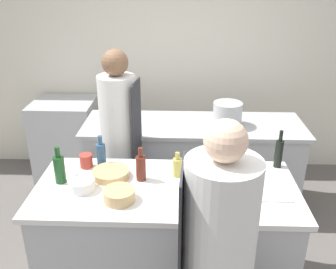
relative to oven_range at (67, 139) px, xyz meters
name	(u,v)px	position (x,y,z in m)	size (l,w,h in m)	color
wall_back	(174,55)	(1.27, 0.36, 0.94)	(8.00, 0.06, 2.80)	silver
prep_counter	(166,239)	(1.27, -1.77, 0.00)	(1.86, 0.83, 0.92)	#B7BABC
pass_counter	(192,164)	(1.49, -0.58, 0.00)	(2.19, 0.71, 0.92)	#B7BABC
oven_range	(67,139)	(0.00, 0.00, 0.00)	(0.70, 0.62, 0.93)	#B7BABC
chef_at_prep_near	(217,265)	(1.57, -2.44, 0.38)	(0.41, 0.39, 1.70)	black
chef_at_stove	(120,145)	(0.83, -1.03, 0.42)	(0.35, 0.33, 1.74)	black
bottle_olive_oil	(101,154)	(0.76, -1.47, 0.55)	(0.07, 0.07, 0.25)	#2D5175
bottle_vinegar	(216,152)	(1.64, -1.46, 0.58)	(0.08, 0.08, 0.31)	silver
bottle_wine	(279,153)	(2.12, -1.44, 0.57)	(0.06, 0.06, 0.30)	black
bottle_cooking_oil	(141,167)	(1.08, -1.67, 0.56)	(0.07, 0.07, 0.26)	#5B2319
bottle_sauce	(177,167)	(1.35, -1.61, 0.53)	(0.07, 0.07, 0.19)	#B2A84C
bottle_water	(59,168)	(0.51, -1.73, 0.56)	(0.08, 0.08, 0.28)	#19471E
bowl_mixing_large	(119,195)	(0.97, -1.95, 0.49)	(0.21, 0.21, 0.08)	tan
bowl_prep_small	(215,190)	(1.61, -1.86, 0.49)	(0.25, 0.25, 0.08)	tan
bowl_ceramic_blue	(111,174)	(0.86, -1.64, 0.48)	(0.27, 0.27, 0.05)	tan
bowl_wooden_salad	(82,185)	(0.69, -1.83, 0.49)	(0.18, 0.18, 0.08)	white
cup	(86,161)	(0.64, -1.50, 0.51)	(0.10, 0.10, 0.10)	#B2382D
cutting_board	(267,191)	(1.97, -1.81, 0.46)	(0.31, 0.26, 0.01)	white
stockpot	(227,114)	(1.82, -0.60, 0.57)	(0.28, 0.28, 0.23)	#B7BABC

